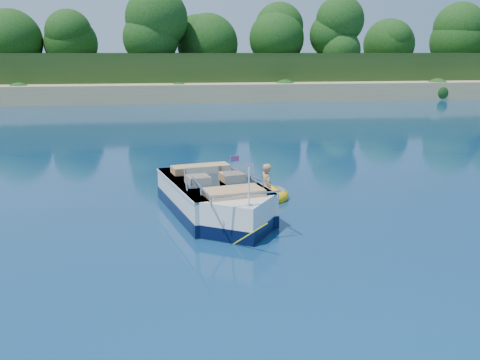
% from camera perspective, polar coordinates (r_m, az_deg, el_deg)
% --- Properties ---
extents(ground, '(160.00, 160.00, 0.00)m').
position_cam_1_polar(ground, '(10.85, 5.79, -8.72)').
color(ground, '#091B3F').
rests_on(ground, ground).
extents(shoreline, '(170.00, 59.00, 6.00)m').
position_cam_1_polar(shoreline, '(73.57, -7.39, 10.96)').
color(shoreline, tan).
rests_on(shoreline, ground).
extents(treeline, '(150.00, 7.12, 8.19)m').
position_cam_1_polar(treeline, '(50.80, -6.49, 15.05)').
color(treeline, black).
rests_on(treeline, ground).
extents(motorboat, '(2.80, 5.76, 1.94)m').
position_cam_1_polar(motorboat, '(13.68, -2.48, -2.28)').
color(motorboat, white).
rests_on(motorboat, ground).
extents(tow_tube, '(1.40, 1.40, 0.36)m').
position_cam_1_polar(tow_tube, '(15.32, 2.67, -1.65)').
color(tow_tube, '#FFB708').
rests_on(tow_tube, ground).
extents(boy, '(0.51, 0.80, 1.46)m').
position_cam_1_polar(boy, '(15.30, 2.77, -2.03)').
color(boy, tan).
rests_on(boy, ground).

